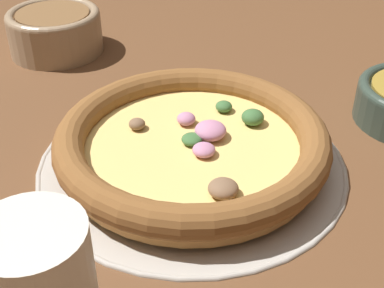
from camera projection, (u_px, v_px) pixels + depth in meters
name	position (u px, v px, depth m)	size (l,w,h in m)	color
ground_plane	(192.00, 163.00, 0.53)	(3.00, 3.00, 0.00)	brown
pizza_tray	(192.00, 161.00, 0.53)	(0.30, 0.30, 0.01)	#B7B2A8
pizza	(192.00, 143.00, 0.51)	(0.26, 0.26, 0.04)	tan
bowl_far	(55.00, 30.00, 0.73)	(0.13, 0.13, 0.06)	#9E8466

